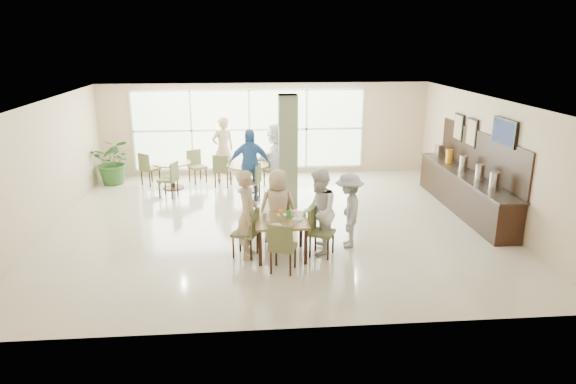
{
  "coord_description": "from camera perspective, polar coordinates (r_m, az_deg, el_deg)",
  "views": [
    {
      "loc": [
        -0.64,
        -11.11,
        4.11
      ],
      "look_at": [
        0.2,
        -1.2,
        1.1
      ],
      "focal_mm": 32.0,
      "sensor_mm": 36.0,
      "label": 1
    }
  ],
  "objects": [
    {
      "name": "room_shell",
      "position": [
        11.39,
        -1.52,
        4.63
      ],
      "size": [
        10.0,
        10.0,
        10.0
      ],
      "color": "white",
      "rests_on": "ground"
    },
    {
      "name": "round_table_right",
      "position": [
        14.22,
        -4.5,
        2.43
      ],
      "size": [
        1.16,
        1.16,
        0.75
      ],
      "color": "brown",
      "rests_on": "ground"
    },
    {
      "name": "framed_art_a",
      "position": [
        13.53,
        19.74,
        6.23
      ],
      "size": [
        0.05,
        0.55,
        0.7
      ],
      "color": "black",
      "rests_on": "ground"
    },
    {
      "name": "chairs_table_right",
      "position": [
        14.28,
        -4.38,
        2.03
      ],
      "size": [
        2.01,
        1.85,
        0.95
      ],
      "color": "#575F34",
      "rests_on": "ground"
    },
    {
      "name": "main_table",
      "position": [
        9.88,
        -0.74,
        -3.57
      ],
      "size": [
        1.01,
        1.01,
        0.75
      ],
      "color": "brown",
      "rests_on": "ground"
    },
    {
      "name": "teen_left",
      "position": [
        9.82,
        -4.5,
        -2.48
      ],
      "size": [
        0.49,
        0.68,
        1.74
      ],
      "primitive_type": "imported",
      "rotation": [
        0.0,
        0.0,
        1.45
      ],
      "color": "tan",
      "rests_on": "ground"
    },
    {
      "name": "window_bank",
      "position": [
        15.81,
        -4.3,
        6.91
      ],
      "size": [
        7.0,
        0.04,
        7.0
      ],
      "color": "silver",
      "rests_on": "ground"
    },
    {
      "name": "adult_standing",
      "position": [
        15.26,
        -7.21,
        4.76
      ],
      "size": [
        0.82,
        0.7,
        1.91
      ],
      "primitive_type": "imported",
      "rotation": [
        0.0,
        0.0,
        3.57
      ],
      "color": "tan",
      "rests_on": "ground"
    },
    {
      "name": "adult_a",
      "position": [
        13.36,
        -4.3,
        3.04
      ],
      "size": [
        1.1,
        0.63,
        1.87
      ],
      "primitive_type": "imported",
      "rotation": [
        0.0,
        0.0,
        -0.0
      ],
      "color": "#3A6DAE",
      "rests_on": "ground"
    },
    {
      "name": "round_table_left",
      "position": [
        14.8,
        -12.74,
        2.54
      ],
      "size": [
        1.06,
        1.06,
        0.75
      ],
      "color": "brown",
      "rests_on": "ground"
    },
    {
      "name": "potted_plant",
      "position": [
        15.67,
        -18.78,
        3.26
      ],
      "size": [
        1.24,
        1.24,
        1.35
      ],
      "primitive_type": "imported",
      "rotation": [
        0.0,
        0.0,
        -0.02
      ],
      "color": "#2B5A24",
      "rests_on": "ground"
    },
    {
      "name": "wall_tv",
      "position": [
        12.06,
        22.92,
        6.16
      ],
      "size": [
        0.06,
        1.0,
        0.58
      ],
      "color": "black",
      "rests_on": "ground"
    },
    {
      "name": "adult_b",
      "position": [
        14.26,
        -1.31,
        3.95
      ],
      "size": [
        1.32,
        1.88,
        1.87
      ],
      "primitive_type": "imported",
      "rotation": [
        0.0,
        0.0,
        -1.94
      ],
      "color": "white",
      "rests_on": "ground"
    },
    {
      "name": "teen_standing",
      "position": [
        10.39,
        6.76,
        -2.03
      ],
      "size": [
        0.72,
        1.07,
        1.54
      ],
      "primitive_type": "imported",
      "rotation": [
        0.0,
        0.0,
        -1.72
      ],
      "color": "#98989A",
      "rests_on": "ground"
    },
    {
      "name": "chairs_main_table",
      "position": [
        9.98,
        -0.72,
        -4.52
      ],
      "size": [
        2.08,
        2.05,
        0.95
      ],
      "color": "#575F34",
      "rests_on": "ground"
    },
    {
      "name": "teen_right",
      "position": [
        10.01,
        3.45,
        -2.21
      ],
      "size": [
        0.77,
        0.92,
        1.7
      ],
      "primitive_type": "imported",
      "rotation": [
        0.0,
        0.0,
        -1.73
      ],
      "color": "white",
      "rests_on": "ground"
    },
    {
      "name": "column",
      "position": [
        12.65,
        -0.02,
        4.46
      ],
      "size": [
        0.45,
        0.45,
        2.8
      ],
      "primitive_type": "cube",
      "color": "#5E6A49",
      "rests_on": "ground"
    },
    {
      "name": "buffet_counter",
      "position": [
        13.27,
        19.08,
        0.34
      ],
      "size": [
        0.64,
        4.7,
        1.95
      ],
      "color": "black",
      "rests_on": "ground"
    },
    {
      "name": "tabletop_clutter",
      "position": [
        9.82,
        -0.64,
        -2.79
      ],
      "size": [
        0.74,
        0.78,
        0.21
      ],
      "color": "white",
      "rests_on": "main_table"
    },
    {
      "name": "chairs_table_left",
      "position": [
        14.85,
        -12.76,
        2.23
      ],
      "size": [
        1.97,
        1.96,
        0.95
      ],
      "color": "#575F34",
      "rests_on": "ground"
    },
    {
      "name": "framed_art_b",
      "position": [
        14.25,
        18.44,
        6.85
      ],
      "size": [
        0.05,
        0.55,
        0.7
      ],
      "color": "black",
      "rests_on": "ground"
    },
    {
      "name": "ground",
      "position": [
        11.86,
        -1.46,
        -3.44
      ],
      "size": [
        10.0,
        10.0,
        0.0
      ],
      "primitive_type": "plane",
      "color": "beige",
      "rests_on": "ground"
    },
    {
      "name": "teen_far",
      "position": [
        10.47,
        -1.14,
        -1.68
      ],
      "size": [
        0.77,
        0.43,
        1.57
      ],
      "primitive_type": "imported",
      "rotation": [
        0.0,
        0.0,
        3.15
      ],
      "color": "tan",
      "rests_on": "ground"
    }
  ]
}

